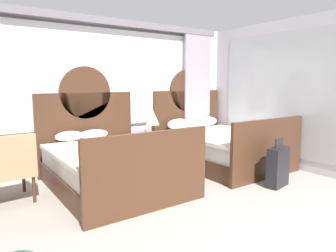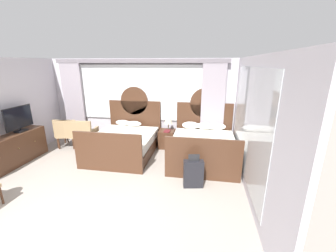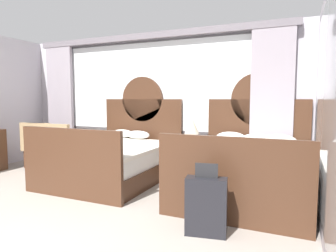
# 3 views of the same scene
# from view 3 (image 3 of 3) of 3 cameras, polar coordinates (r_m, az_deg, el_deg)

# --- Properties ---
(wall_back_window) EXTENTS (5.94, 0.22, 2.70)m
(wall_back_window) POSITION_cam_3_polar(r_m,az_deg,el_deg) (6.00, -3.15, 5.59)
(wall_back_window) COLOR silver
(wall_back_window) RESTS_ON ground_plane
(wall_right_mirror) EXTENTS (0.08, 4.73, 2.70)m
(wall_right_mirror) POSITION_cam_3_polar(r_m,az_deg,el_deg) (3.03, 29.20, 3.65)
(wall_right_mirror) COLOR silver
(wall_right_mirror) RESTS_ON ground_plane
(bed_near_window) EXTENTS (1.71, 2.16, 1.84)m
(bed_near_window) POSITION_cam_3_polar(r_m,az_deg,el_deg) (5.27, -10.19, -6.15)
(bed_near_window) COLOR #472B1C
(bed_near_window) RESTS_ON ground_plane
(bed_near_mirror) EXTENTS (1.71, 2.16, 1.84)m
(bed_near_mirror) POSITION_cam_3_polar(r_m,az_deg,el_deg) (4.46, 14.90, -8.23)
(bed_near_mirror) COLOR #472B1C
(bed_near_mirror) RESTS_ON ground_plane
(nightstand_between_beds) EXTENTS (0.48, 0.51, 0.55)m
(nightstand_between_beds) POSITION_cam_3_polar(r_m,az_deg,el_deg) (5.38, 4.03, -6.81)
(nightstand_between_beds) COLOR #472B1C
(nightstand_between_beds) RESTS_ON ground_plane
(table_lamp_on_nightstand) EXTENTS (0.27, 0.27, 0.53)m
(table_lamp_on_nightstand) POSITION_cam_3_polar(r_m,az_deg,el_deg) (5.30, 4.60, 0.06)
(table_lamp_on_nightstand) COLOR brown
(table_lamp_on_nightstand) RESTS_ON nightstand_between_beds
(book_on_nightstand) EXTENTS (0.18, 0.26, 0.03)m
(book_on_nightstand) POSITION_cam_3_polar(r_m,az_deg,el_deg) (5.23, 3.94, -3.91)
(book_on_nightstand) COLOR maroon
(book_on_nightstand) RESTS_ON nightstand_between_beds
(armchair_by_window_left) EXTENTS (0.65, 0.65, 0.92)m
(armchair_by_window_left) POSITION_cam_3_polar(r_m,az_deg,el_deg) (6.23, -19.67, -3.31)
(armchair_by_window_left) COLOR tan
(armchair_by_window_left) RESTS_ON ground_plane
(armchair_by_window_centre) EXTENTS (0.75, 0.75, 0.92)m
(armchair_by_window_centre) POSITION_cam_3_polar(r_m,az_deg,el_deg) (6.64, -23.24, -2.93)
(armchair_by_window_centre) COLOR tan
(armchair_by_window_centre) RESTS_ON ground_plane
(armchair_by_window_right) EXTENTS (0.63, 0.63, 0.92)m
(armchair_by_window_right) POSITION_cam_3_polar(r_m,az_deg,el_deg) (6.65, -23.37, -2.92)
(armchair_by_window_right) COLOR tan
(armchair_by_window_right) RESTS_ON ground_plane
(suitcase_on_floor) EXTENTS (0.44, 0.25, 0.75)m
(suitcase_on_floor) POSITION_cam_3_polar(r_m,az_deg,el_deg) (3.17, 7.33, -14.99)
(suitcase_on_floor) COLOR black
(suitcase_on_floor) RESTS_ON ground_plane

